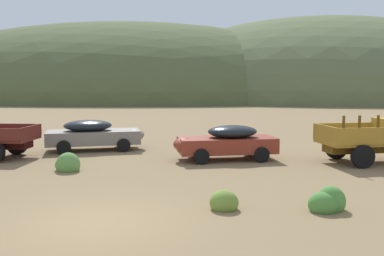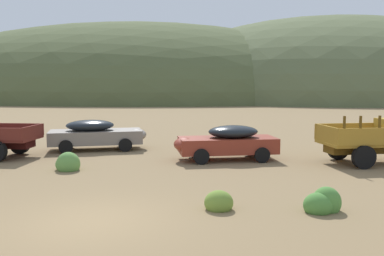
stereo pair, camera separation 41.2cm
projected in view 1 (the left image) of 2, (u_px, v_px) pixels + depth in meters
The scene contains 8 objects.
ground_plane at pixel (97, 222), 10.73m from camera, with size 300.00×300.00×0.00m, color olive.
hill_center at pixel (121, 99), 88.68m from camera, with size 100.73×59.04×30.62m, color #4C5633.
hill_far_left at pixel (318, 98), 90.79m from camera, with size 81.53×67.22×33.21m, color #56603D.
car_primer_gray at pixel (96, 134), 22.01m from camera, with size 5.22×3.20×1.57m.
car_rust_red at pixel (224, 142), 19.25m from camera, with size 4.84×2.74×1.57m.
bush_between_trucks at pixel (327, 203), 11.72m from camera, with size 1.06×0.88×0.86m.
bush_front_left at pixel (68, 165), 17.00m from camera, with size 1.05×1.03×0.95m.
bush_front_right at pixel (224, 203), 11.80m from camera, with size 0.81×0.73×0.69m.
Camera 1 is at (3.06, -10.23, 3.52)m, focal length 39.98 mm.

